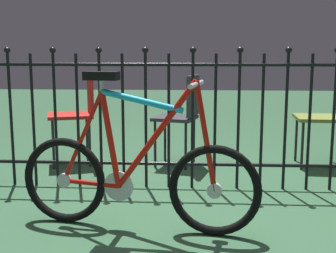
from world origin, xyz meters
name	(u,v)px	position (x,y,z in m)	size (l,w,h in m)	color
ground_plane	(191,215)	(0.00, 0.00, 0.00)	(20.00, 20.00, 0.00)	#2D5337
iron_fence	(187,115)	(-0.04, 0.61, 0.57)	(3.61, 0.07, 1.14)	black
bicycle	(136,176)	(-0.32, -0.23, 0.32)	(1.44, 0.40, 0.93)	black
chair_olive	(329,110)	(1.24, 1.35, 0.52)	(0.45, 0.45, 0.86)	black
chair_charcoal	(183,111)	(-0.09, 1.29, 0.51)	(0.44, 0.44, 0.84)	black
chair_red	(78,110)	(-1.07, 1.32, 0.51)	(0.51, 0.51, 0.82)	black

